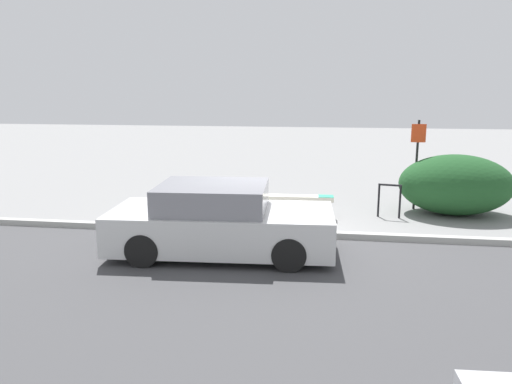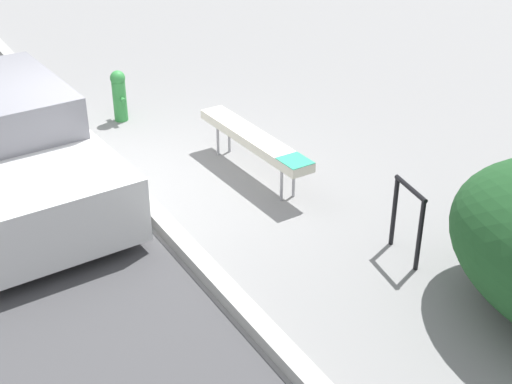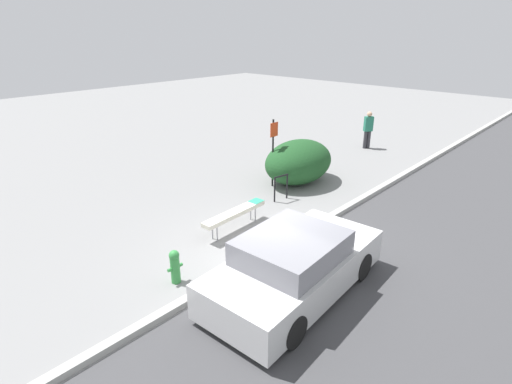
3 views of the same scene
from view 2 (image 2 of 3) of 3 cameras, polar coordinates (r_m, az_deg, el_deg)
ground_plane at (r=8.77m, az=-9.97°, el=-0.00°), size 60.00×60.00×0.00m
curb at (r=8.74m, az=-10.01°, el=0.37°), size 60.00×0.20×0.13m
bench at (r=8.84m, az=-0.16°, el=4.21°), size 2.12×0.40×0.56m
bike_rack at (r=7.35m, az=12.03°, el=-1.78°), size 0.55×0.15×0.83m
fire_hydrant at (r=10.68m, az=-10.89°, el=7.70°), size 0.36×0.22×0.77m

